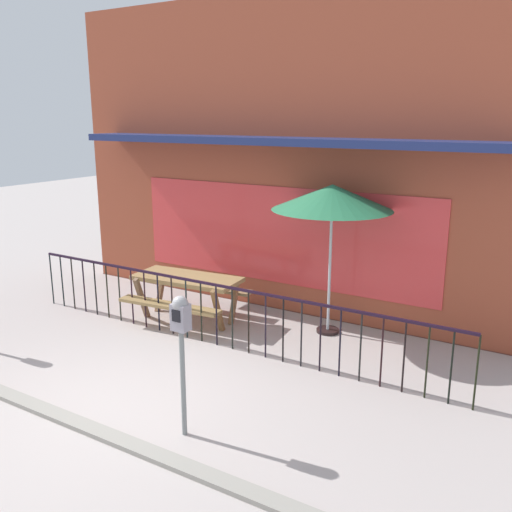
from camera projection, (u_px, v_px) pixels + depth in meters
ground at (118, 404)px, 6.64m from camera, size 40.00×40.00×0.00m
pub_storefront at (286, 158)px, 9.46m from camera, size 8.77×1.26×5.34m
patio_fence_front at (216, 304)px, 8.19m from camera, size 7.39×0.04×0.97m
picnic_table_left at (187, 286)px, 9.21m from camera, size 1.93×1.53×0.79m
patio_umbrella at (332, 198)px, 8.31m from camera, size 1.85×1.85×2.37m
parking_meter_far at (181, 329)px, 5.71m from camera, size 0.18×0.17×1.59m
curb_edge at (81, 427)px, 6.15m from camera, size 12.28×0.20×0.11m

